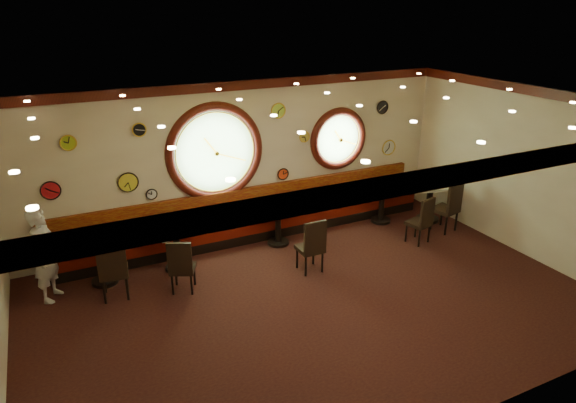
% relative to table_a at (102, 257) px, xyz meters
% --- Properties ---
extents(floor, '(9.00, 6.00, 0.00)m').
position_rel_table_a_xyz_m(floor, '(2.99, -2.15, -0.50)').
color(floor, black).
rests_on(floor, ground).
extents(ceiling, '(9.00, 6.00, 0.02)m').
position_rel_table_a_xyz_m(ceiling, '(2.99, -2.15, 2.70)').
color(ceiling, '#B48C32').
rests_on(ceiling, wall_back).
extents(wall_back, '(9.00, 0.02, 3.20)m').
position_rel_table_a_xyz_m(wall_back, '(2.99, 0.85, 1.10)').
color(wall_back, beige).
rests_on(wall_back, floor).
extents(wall_front, '(9.00, 0.02, 3.20)m').
position_rel_table_a_xyz_m(wall_front, '(2.99, -5.15, 1.10)').
color(wall_front, beige).
rests_on(wall_front, floor).
extents(wall_right, '(0.02, 6.00, 3.20)m').
position_rel_table_a_xyz_m(wall_right, '(7.49, -2.15, 1.10)').
color(wall_right, beige).
rests_on(wall_right, floor).
extents(molding_back, '(9.00, 0.10, 0.18)m').
position_rel_table_a_xyz_m(molding_back, '(2.99, 0.80, 2.61)').
color(molding_back, '#3E100B').
rests_on(molding_back, wall_back).
extents(molding_front, '(9.00, 0.10, 0.18)m').
position_rel_table_a_xyz_m(molding_front, '(2.99, -5.10, 2.61)').
color(molding_front, '#3E100B').
rests_on(molding_front, wall_back).
extents(molding_right, '(0.10, 6.00, 0.18)m').
position_rel_table_a_xyz_m(molding_right, '(7.44, -2.15, 2.61)').
color(molding_right, '#3E100B').
rests_on(molding_right, wall_back).
extents(banquette_base, '(8.00, 0.55, 0.20)m').
position_rel_table_a_xyz_m(banquette_base, '(2.99, 0.57, -0.40)').
color(banquette_base, black).
rests_on(banquette_base, floor).
extents(banquette_seat, '(8.00, 0.55, 0.30)m').
position_rel_table_a_xyz_m(banquette_seat, '(2.99, 0.57, -0.15)').
color(banquette_seat, '#5A0E07').
rests_on(banquette_seat, banquette_base).
extents(banquette_back, '(8.00, 0.10, 0.55)m').
position_rel_table_a_xyz_m(banquette_back, '(2.99, 0.79, 0.25)').
color(banquette_back, '#5E0807').
rests_on(banquette_back, wall_back).
extents(porthole_left_glass, '(1.66, 0.02, 1.66)m').
position_rel_table_a_xyz_m(porthole_left_glass, '(2.39, 0.85, 1.35)').
color(porthole_left_glass, '#93D47F').
rests_on(porthole_left_glass, wall_back).
extents(porthole_left_frame, '(1.98, 0.18, 1.98)m').
position_rel_table_a_xyz_m(porthole_left_frame, '(2.39, 0.83, 1.35)').
color(porthole_left_frame, '#3E100B').
rests_on(porthole_left_frame, wall_back).
extents(porthole_left_ring, '(1.61, 0.03, 1.61)m').
position_rel_table_a_xyz_m(porthole_left_ring, '(2.39, 0.80, 1.35)').
color(porthole_left_ring, gold).
rests_on(porthole_left_ring, wall_back).
extents(porthole_right_glass, '(1.10, 0.02, 1.10)m').
position_rel_table_a_xyz_m(porthole_right_glass, '(5.19, 0.85, 1.30)').
color(porthole_right_glass, '#93D47F').
rests_on(porthole_right_glass, wall_back).
extents(porthole_right_frame, '(1.38, 0.18, 1.38)m').
position_rel_table_a_xyz_m(porthole_right_frame, '(5.19, 0.83, 1.30)').
color(porthole_right_frame, '#3E100B').
rests_on(porthole_right_frame, wall_back).
extents(porthole_right_ring, '(1.09, 0.03, 1.09)m').
position_rel_table_a_xyz_m(porthole_right_ring, '(5.19, 0.80, 1.30)').
color(porthole_right_ring, gold).
rests_on(porthole_right_ring, wall_back).
extents(wall_clock_0, '(0.26, 0.03, 0.26)m').
position_rel_table_a_xyz_m(wall_clock_0, '(-0.21, 0.81, 1.85)').
color(wall_clock_0, '#A9C627').
rests_on(wall_clock_0, wall_back).
extents(wall_clock_1, '(0.24, 0.03, 0.24)m').
position_rel_table_a_xyz_m(wall_clock_1, '(0.99, 0.81, 1.95)').
color(wall_clock_1, black).
rests_on(wall_clock_1, wall_back).
extents(wall_clock_2, '(0.24, 0.03, 0.24)m').
position_rel_table_a_xyz_m(wall_clock_2, '(3.84, 0.81, 0.70)').
color(wall_clock_2, '#EA471B').
rests_on(wall_clock_2, wall_back).
extents(wall_clock_3, '(0.30, 0.03, 0.30)m').
position_rel_table_a_xyz_m(wall_clock_3, '(3.74, 0.81, 2.05)').
color(wall_clock_3, '#B9E246').
rests_on(wall_clock_3, wall_back).
extents(wall_clock_4, '(0.20, 0.03, 0.20)m').
position_rel_table_a_xyz_m(wall_clock_4, '(1.09, 0.81, 0.70)').
color(wall_clock_4, white).
rests_on(wall_clock_4, wall_back).
extents(wall_clock_5, '(0.22, 0.03, 0.22)m').
position_rel_table_a_xyz_m(wall_clock_5, '(4.34, 0.81, 1.45)').
color(wall_clock_5, gold).
rests_on(wall_clock_5, wall_back).
extents(wall_clock_6, '(0.28, 0.03, 0.28)m').
position_rel_table_a_xyz_m(wall_clock_6, '(6.29, 0.81, 1.90)').
color(wall_clock_6, black).
rests_on(wall_clock_6, wall_back).
extents(wall_clock_7, '(0.34, 0.03, 0.34)m').
position_rel_table_a_xyz_m(wall_clock_7, '(6.54, 0.81, 0.95)').
color(wall_clock_7, silver).
rests_on(wall_clock_7, wall_back).
extents(wall_clock_8, '(0.36, 0.03, 0.36)m').
position_rel_table_a_xyz_m(wall_clock_8, '(0.69, 0.81, 1.00)').
color(wall_clock_8, gold).
rests_on(wall_clock_8, wall_back).
extents(wall_clock_9, '(0.32, 0.03, 0.32)m').
position_rel_table_a_xyz_m(wall_clock_9, '(-0.61, 0.81, 1.05)').
color(wall_clock_9, red).
rests_on(wall_clock_9, wall_back).
extents(table_a, '(0.93, 0.93, 0.79)m').
position_rel_table_a_xyz_m(table_a, '(0.00, 0.00, 0.00)').
color(table_a, black).
rests_on(table_a, floor).
extents(table_b, '(0.84, 0.84, 0.83)m').
position_rel_table_a_xyz_m(table_b, '(1.29, -0.08, 0.03)').
color(table_b, black).
rests_on(table_b, floor).
extents(table_c, '(0.73, 0.73, 0.76)m').
position_rel_table_a_xyz_m(table_c, '(3.38, 0.07, -0.02)').
color(table_c, black).
rests_on(table_c, floor).
extents(table_d, '(0.85, 0.85, 0.76)m').
position_rel_table_a_xyz_m(table_d, '(5.91, 0.08, -0.02)').
color(table_d, black).
rests_on(table_d, floor).
extents(table_e, '(0.98, 0.98, 0.87)m').
position_rel_table_a_xyz_m(table_e, '(6.89, -0.33, 0.05)').
color(table_e, black).
rests_on(table_e, floor).
extents(chair_a, '(0.51, 0.51, 0.67)m').
position_rel_table_a_xyz_m(chair_a, '(0.10, -0.65, 0.12)').
color(chair_a, black).
rests_on(chair_a, floor).
extents(chair_b, '(0.54, 0.54, 0.60)m').
position_rel_table_a_xyz_m(chair_b, '(1.15, -0.92, 0.05)').
color(chair_b, black).
rests_on(chair_b, floor).
extents(chair_c, '(0.43, 0.43, 0.64)m').
position_rel_table_a_xyz_m(chair_c, '(3.43, -1.26, 0.09)').
color(chair_c, black).
rests_on(chair_c, floor).
extents(chair_d, '(0.50, 0.50, 0.61)m').
position_rel_table_a_xyz_m(chair_d, '(5.99, -1.19, 0.06)').
color(chair_d, black).
rests_on(chair_d, floor).
extents(chair_e, '(0.57, 0.57, 0.69)m').
position_rel_table_a_xyz_m(chair_e, '(6.87, -0.98, 0.14)').
color(chair_e, black).
rests_on(chair_e, floor).
extents(condiment_a_salt, '(0.04, 0.04, 0.10)m').
position_rel_table_a_xyz_m(condiment_a_salt, '(-0.04, 0.00, 0.34)').
color(condiment_a_salt, silver).
rests_on(condiment_a_salt, table_a).
extents(condiment_b_salt, '(0.03, 0.03, 0.09)m').
position_rel_table_a_xyz_m(condiment_b_salt, '(1.24, -0.00, 0.38)').
color(condiment_b_salt, silver).
rests_on(condiment_b_salt, table_b).
extents(condiment_c_salt, '(0.03, 0.03, 0.09)m').
position_rel_table_a_xyz_m(condiment_c_salt, '(3.26, 0.11, 0.30)').
color(condiment_c_salt, silver).
rests_on(condiment_c_salt, table_c).
extents(condiment_d_salt, '(0.03, 0.03, 0.09)m').
position_rel_table_a_xyz_m(condiment_d_salt, '(5.82, 0.07, 0.31)').
color(condiment_d_salt, silver).
rests_on(condiment_d_salt, table_d).
extents(condiment_a_pepper, '(0.03, 0.03, 0.09)m').
position_rel_table_a_xyz_m(condiment_a_pepper, '(-0.02, 0.01, 0.34)').
color(condiment_a_pepper, '#BDBCC1').
rests_on(condiment_a_pepper, table_a).
extents(condiment_b_pepper, '(0.03, 0.03, 0.09)m').
position_rel_table_a_xyz_m(condiment_b_pepper, '(1.36, -0.06, 0.38)').
color(condiment_b_pepper, '#BCBCC1').
rests_on(condiment_b_pepper, table_b).
extents(condiment_c_pepper, '(0.04, 0.04, 0.10)m').
position_rel_table_a_xyz_m(condiment_c_pepper, '(3.38, -0.01, 0.31)').
color(condiment_c_pepper, silver).
rests_on(condiment_c_pepper, table_c).
extents(condiment_d_pepper, '(0.03, 0.03, 0.09)m').
position_rel_table_a_xyz_m(condiment_d_pepper, '(5.93, 0.06, 0.31)').
color(condiment_d_pepper, '#BCBDC1').
rests_on(condiment_d_pepper, table_d).
extents(condiment_a_bottle, '(0.05, 0.05, 0.15)m').
position_rel_table_a_xyz_m(condiment_a_bottle, '(0.07, 0.11, 0.37)').
color(condiment_a_bottle, yellow).
rests_on(condiment_a_bottle, table_a).
extents(condiment_b_bottle, '(0.05, 0.05, 0.16)m').
position_rel_table_a_xyz_m(condiment_b_bottle, '(1.37, 0.05, 0.42)').
color(condiment_b_bottle, gold).
rests_on(condiment_b_bottle, table_b).
extents(condiment_c_bottle, '(0.05, 0.05, 0.17)m').
position_rel_table_a_xyz_m(condiment_c_bottle, '(3.48, 0.09, 0.34)').
color(condiment_c_bottle, '#C3862D').
rests_on(condiment_c_bottle, table_c).
extents(condiment_d_bottle, '(0.04, 0.04, 0.14)m').
position_rel_table_a_xyz_m(condiment_d_bottle, '(5.96, 0.12, 0.33)').
color(condiment_d_bottle, gold).
rests_on(condiment_d_bottle, table_d).
extents(condiment_e_salt, '(0.03, 0.03, 0.09)m').
position_rel_table_a_xyz_m(condiment_e_salt, '(6.78, -0.27, 0.41)').
color(condiment_e_salt, silver).
rests_on(condiment_e_salt, table_e).
extents(condiment_e_pepper, '(0.04, 0.04, 0.10)m').
position_rel_table_a_xyz_m(condiment_e_pepper, '(6.97, -0.36, 0.42)').
color(condiment_e_pepper, silver).
rests_on(condiment_e_pepper, table_e).
extents(condiment_e_bottle, '(0.05, 0.05, 0.18)m').
position_rel_table_a_xyz_m(condiment_e_bottle, '(7.05, -0.17, 0.46)').
color(condiment_e_bottle, orange).
rests_on(condiment_e_bottle, table_e).
extents(waiter, '(0.61, 0.69, 1.60)m').
position_rel_table_a_xyz_m(waiter, '(-0.84, -0.14, 0.30)').
color(waiter, silver).
rests_on(waiter, floor).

